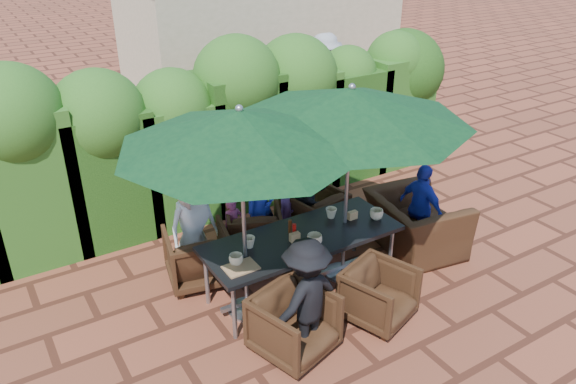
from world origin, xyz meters
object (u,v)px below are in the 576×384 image
chair_end_right (417,215)px  umbrella_left (240,129)px  chair_far_mid (254,227)px  chair_near_right (379,292)px  chair_far_left (198,253)px  umbrella_right (351,106)px  dining_table (302,242)px  chair_near_left (294,321)px  chair_far_right (314,211)px

chair_end_right → umbrella_left: bearing=98.7°
chair_far_mid → chair_near_right: size_ratio=1.02×
chair_far_left → chair_end_right: 2.88m
umbrella_right → chair_far_mid: size_ratio=3.71×
dining_table → chair_near_left: bearing=-127.1°
dining_table → umbrella_right: size_ratio=0.87×
chair_near_right → chair_end_right: 1.60m
umbrella_left → chair_near_right: umbrella_left is taller
chair_far_left → chair_end_right: chair_end_right is taller
dining_table → chair_far_right: 1.34m
umbrella_right → chair_far_left: (-1.58, 0.84, -1.83)m
chair_far_left → chair_near_left: chair_far_left is taller
chair_near_right → chair_end_right: bearing=13.4°
chair_far_mid → chair_far_right: (0.93, -0.06, 0.01)m
umbrella_right → chair_end_right: umbrella_right is taller
umbrella_right → chair_near_left: size_ratio=3.57×
umbrella_right → chair_far_right: umbrella_right is taller
umbrella_left → chair_far_mid: 2.24m
chair_near_right → chair_end_right: (1.34, 0.86, 0.16)m
dining_table → umbrella_right: (0.61, -0.00, 1.54)m
chair_far_left → umbrella_left: bearing=116.3°
dining_table → chair_end_right: size_ratio=1.99×
umbrella_left → chair_far_left: size_ratio=3.29×
dining_table → chair_far_mid: size_ratio=3.23×
chair_far_mid → chair_end_right: size_ratio=0.62×
chair_far_mid → chair_far_right: 0.93m
umbrella_left → chair_far_left: bearing=104.5°
umbrella_left → chair_far_left: umbrella_left is taller
chair_near_right → chair_far_mid: bearing=85.5°
umbrella_left → chair_far_mid: size_ratio=3.45×
chair_far_mid → umbrella_right: bearing=147.1°
umbrella_right → chair_far_mid: umbrella_right is taller
chair_near_left → chair_far_right: bearing=34.1°
umbrella_left → chair_end_right: (2.53, -0.02, -1.70)m
chair_near_left → chair_far_mid: bearing=56.7°
chair_near_left → chair_near_right: (1.07, -0.05, -0.02)m
chair_far_left → chair_near_right: (1.41, -1.73, -0.03)m
dining_table → chair_near_left: size_ratio=3.11×
chair_far_right → chair_near_left: chair_near_left is taller
chair_far_left → chair_far_mid: (0.89, 0.22, -0.02)m
chair_near_left → chair_near_right: 1.08m
umbrella_left → umbrella_right: bearing=0.5°
chair_end_right → chair_near_right: bearing=131.8°
chair_far_mid → chair_far_right: bearing=-159.6°
umbrella_left → chair_far_right: size_ratio=3.39×
chair_near_right → dining_table: bearing=96.8°
chair_far_mid → chair_near_left: size_ratio=0.96×
umbrella_left → umbrella_right: same height
chair_far_right → umbrella_right: bearing=66.2°
umbrella_right → chair_far_right: 2.11m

